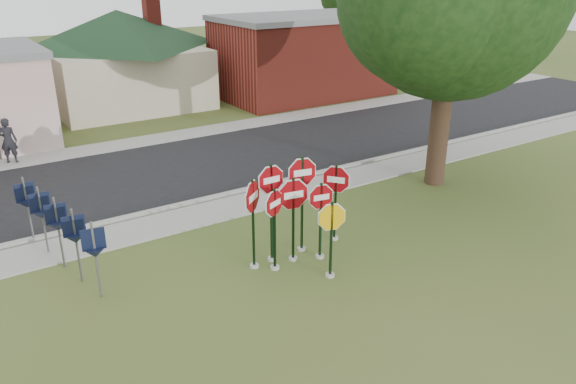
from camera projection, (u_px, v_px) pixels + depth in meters
ground at (328, 283)px, 14.21m from camera, size 120.00×120.00×0.00m
sidewalk_near at (228, 208)px, 18.46m from camera, size 60.00×1.60×0.06m
road at (175, 170)px, 21.96m from camera, size 60.00×7.00×0.04m
sidewalk_far at (138, 142)px, 25.29m from camera, size 60.00×1.60×0.06m
curb at (214, 197)px, 19.22m from camera, size 60.00×0.20×0.14m
stop_sign_center at (293, 207)px, 14.72m from camera, size 1.16×0.24×2.51m
stop_sign_yellow at (331, 231)px, 14.01m from camera, size 0.96×0.33×2.18m
stop_sign_left at (274, 220)px, 14.32m from camera, size 0.90×0.39×2.37m
stop_sign_right at (321, 212)px, 14.91m from camera, size 0.95×0.24×2.29m
stop_sign_back_right at (302, 190)px, 15.13m from camera, size 1.10×0.24×2.89m
stop_sign_back_left at (271, 199)px, 14.61m from camera, size 1.04×0.24×2.87m
stop_sign_far_right at (336, 192)px, 15.89m from camera, size 0.69×0.88×2.43m
stop_sign_far_left at (253, 211)px, 14.32m from camera, size 0.94×0.72×2.62m
route_sign_row at (58, 225)px, 14.50m from camera, size 1.43×4.63×2.00m
building_house at (119, 39)px, 30.91m from camera, size 11.60×11.60×6.20m
building_brick at (304, 55)px, 33.73m from camera, size 10.20×6.20×4.75m
pedestrian at (8, 140)px, 22.31m from camera, size 0.79×0.67×1.84m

